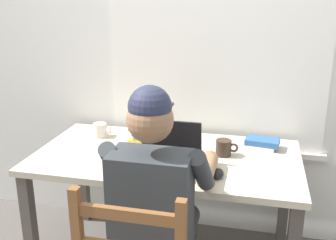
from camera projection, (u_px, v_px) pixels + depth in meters
name	position (u px, v px, depth m)	size (l,w,h in m)	color
back_wall	(184.00, 40.00, 2.50)	(6.00, 0.08, 2.60)	silver
desk	(166.00, 168.00, 2.27)	(1.48, 0.79, 0.71)	#BCB29E
seated_person	(158.00, 201.00, 1.80)	(0.50, 0.60, 1.24)	#33383D
laptop	(167.00, 156.00, 2.07)	(0.33, 0.28, 0.23)	black
computer_mouse	(218.00, 173.00, 1.97)	(0.06, 0.10, 0.03)	black
coffee_mug_white	(100.00, 130.00, 2.50)	(0.12, 0.08, 0.09)	silver
coffee_mug_dark	(224.00, 148.00, 2.21)	(0.12, 0.09, 0.09)	#38281E
book_stack_main	(147.00, 135.00, 2.40)	(0.22, 0.14, 0.11)	gold
book_stack_side	(262.00, 143.00, 2.32)	(0.20, 0.14, 0.06)	white
paper_pile_near_laptop	(137.00, 137.00, 2.49)	(0.22, 0.18, 0.01)	white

